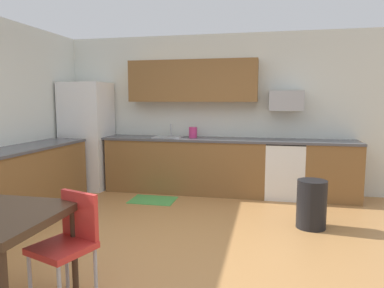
% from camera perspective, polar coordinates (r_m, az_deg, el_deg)
% --- Properties ---
extents(ground_plane, '(12.00, 12.00, 0.00)m').
position_cam_1_polar(ground_plane, '(3.98, -3.16, -16.25)').
color(ground_plane, '#B77F47').
extents(wall_back, '(5.80, 0.10, 2.70)m').
position_cam_1_polar(wall_back, '(6.25, 3.20, 5.01)').
color(wall_back, silver).
rests_on(wall_back, ground).
extents(cabinet_run_back, '(2.70, 0.60, 0.90)m').
position_cam_1_polar(cabinet_run_back, '(6.09, -1.09, -3.57)').
color(cabinet_run_back, brown).
rests_on(cabinet_run_back, ground).
extents(cabinet_run_back_right, '(0.85, 0.60, 0.90)m').
position_cam_1_polar(cabinet_run_back_right, '(6.01, 21.59, -4.20)').
color(cabinet_run_back_right, brown).
rests_on(cabinet_run_back_right, ground).
extents(cabinet_run_left, '(0.60, 2.00, 0.90)m').
position_cam_1_polar(cabinet_run_left, '(5.54, -24.55, -5.29)').
color(cabinet_run_left, brown).
rests_on(cabinet_run_left, ground).
extents(countertop_back, '(4.80, 0.64, 0.04)m').
position_cam_1_polar(countertop_back, '(5.94, 2.64, 0.75)').
color(countertop_back, '#4C4C51').
rests_on(countertop_back, cabinet_run_back).
extents(countertop_left, '(0.64, 2.00, 0.04)m').
position_cam_1_polar(countertop_left, '(5.46, -24.80, -0.46)').
color(countertop_left, '#4C4C51').
rests_on(countertop_left, cabinet_run_left).
extents(upper_cabinets_back, '(2.20, 0.34, 0.70)m').
position_cam_1_polar(upper_cabinets_back, '(6.09, 0.08, 10.14)').
color(upper_cabinets_back, brown).
extents(refrigerator, '(0.76, 0.70, 1.88)m').
position_cam_1_polar(refrigerator, '(6.58, -16.55, 1.28)').
color(refrigerator, white).
rests_on(refrigerator, ground).
extents(oven_range, '(0.60, 0.60, 0.91)m').
position_cam_1_polar(oven_range, '(5.93, 14.68, -4.03)').
color(oven_range, white).
rests_on(oven_range, ground).
extents(microwave, '(0.54, 0.36, 0.32)m').
position_cam_1_polar(microwave, '(5.93, 14.98, 6.78)').
color(microwave, '#9EA0A5').
extents(sink_basin, '(0.48, 0.40, 0.14)m').
position_cam_1_polar(sink_basin, '(6.10, -3.87, 0.52)').
color(sink_basin, '#A5A8AD').
rests_on(sink_basin, countertop_back).
extents(sink_faucet, '(0.02, 0.02, 0.24)m').
position_cam_1_polar(sink_faucet, '(6.25, -3.43, 2.17)').
color(sink_faucet, '#B2B5BA').
rests_on(sink_faucet, countertop_back).
extents(chair_near_table, '(0.51, 0.51, 0.85)m').
position_cam_1_polar(chair_near_table, '(3.01, -19.24, -14.17)').
color(chair_near_table, red).
rests_on(chair_near_table, ground).
extents(trash_bin, '(0.36, 0.36, 0.60)m').
position_cam_1_polar(trash_bin, '(4.66, 18.77, -9.19)').
color(trash_bin, black).
rests_on(trash_bin, ground).
extents(floor_mat, '(0.70, 0.50, 0.01)m').
position_cam_1_polar(floor_mat, '(5.68, -6.34, -9.00)').
color(floor_mat, '#4CA54C').
rests_on(floor_mat, ground).
extents(kettle, '(0.14, 0.14, 0.20)m').
position_cam_1_polar(kettle, '(6.03, 0.16, 1.80)').
color(kettle, '#CC3372').
rests_on(kettle, countertop_back).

